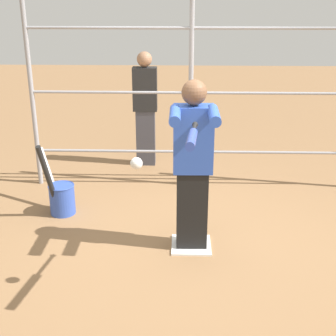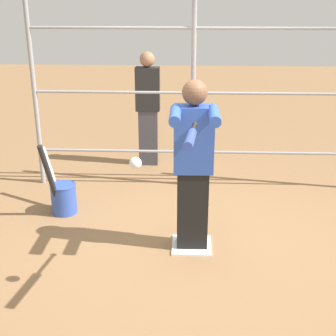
{
  "view_description": "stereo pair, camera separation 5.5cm",
  "coord_description": "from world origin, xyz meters",
  "px_view_note": "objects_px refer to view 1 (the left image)",
  "views": [
    {
      "loc": [
        0.11,
        4.19,
        2.47
      ],
      "look_at": [
        0.23,
        0.34,
        0.98
      ],
      "focal_mm": 50.0,
      "sensor_mm": 36.0,
      "label": 1
    },
    {
      "loc": [
        0.06,
        4.19,
        2.47
      ],
      "look_at": [
        0.23,
        0.34,
        0.98
      ],
      "focal_mm": 50.0,
      "sensor_mm": 36.0,
      "label": 2
    }
  ],
  "objects_px": {
    "bystander_behind_fence": "(145,108)",
    "softball_in_flight": "(136,163)",
    "batter": "(193,162)",
    "baseball_bat_swinging": "(192,137)",
    "bat_bucket": "(60,196)"
  },
  "relations": [
    {
      "from": "bystander_behind_fence",
      "to": "softball_in_flight",
      "type": "bearing_deg",
      "value": 93.2
    },
    {
      "from": "batter",
      "to": "baseball_bat_swinging",
      "type": "bearing_deg",
      "value": 87.92
    },
    {
      "from": "bat_bucket",
      "to": "bystander_behind_fence",
      "type": "bearing_deg",
      "value": -117.52
    },
    {
      "from": "baseball_bat_swinging",
      "to": "softball_in_flight",
      "type": "relative_size",
      "value": 9.16
    },
    {
      "from": "bystander_behind_fence",
      "to": "bat_bucket",
      "type": "bearing_deg",
      "value": 62.48
    },
    {
      "from": "softball_in_flight",
      "to": "bat_bucket",
      "type": "bearing_deg",
      "value": -55.89
    },
    {
      "from": "batter",
      "to": "softball_in_flight",
      "type": "relative_size",
      "value": 17.77
    },
    {
      "from": "batter",
      "to": "bystander_behind_fence",
      "type": "distance_m",
      "value": 2.49
    },
    {
      "from": "batter",
      "to": "baseball_bat_swinging",
      "type": "height_order",
      "value": "batter"
    },
    {
      "from": "batter",
      "to": "softball_in_flight",
      "type": "bearing_deg",
      "value": 61.23
    },
    {
      "from": "batter",
      "to": "bystander_behind_fence",
      "type": "relative_size",
      "value": 1.03
    },
    {
      "from": "softball_in_flight",
      "to": "baseball_bat_swinging",
      "type": "bearing_deg",
      "value": 162.68
    },
    {
      "from": "softball_in_flight",
      "to": "bat_bucket",
      "type": "relative_size",
      "value": 0.11
    },
    {
      "from": "batter",
      "to": "bat_bucket",
      "type": "height_order",
      "value": "batter"
    },
    {
      "from": "batter",
      "to": "softball_in_flight",
      "type": "distance_m",
      "value": 0.99
    }
  ]
}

